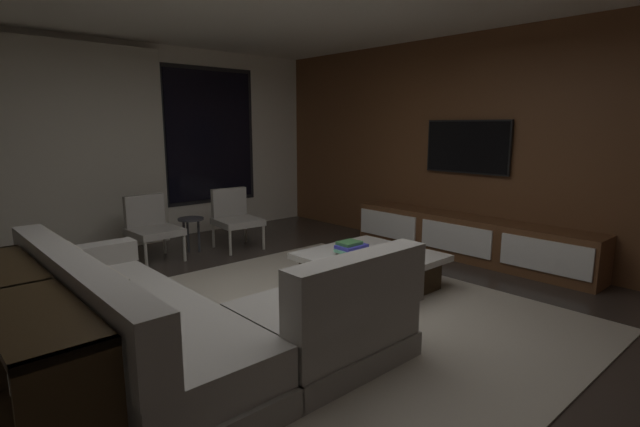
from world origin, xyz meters
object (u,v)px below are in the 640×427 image
object	(u,v)px
coffee_table	(370,271)
console_table_behind_couch	(21,340)
mounted_tv	(467,147)
side_stool	(191,224)
sectional_couch	(184,324)
media_console	(469,239)
accent_chair_near_window	(235,215)
book_stack_on_coffee_table	(350,248)
accent_chair_by_curtain	(151,225)

from	to	relation	value
coffee_table	console_table_behind_couch	distance (m)	2.98
mounted_tv	coffee_table	bearing A→B (deg)	-176.42
side_stool	mounted_tv	bearing A→B (deg)	-42.17
sectional_couch	coffee_table	bearing A→B (deg)	4.60
sectional_couch	console_table_behind_couch	xyz separation A→B (m)	(-0.91, 0.13, 0.13)
media_console	console_table_behind_couch	world-z (taller)	console_table_behind_couch
side_stool	media_console	bearing A→B (deg)	-46.63
sectional_couch	accent_chair_near_window	size ratio (longest dim) A/B	3.21
book_stack_on_coffee_table	coffee_table	bearing A→B (deg)	-46.72
accent_chair_near_window	media_console	xyz separation A→B (m)	(1.79, -2.40, -0.18)
mounted_tv	accent_chair_by_curtain	bearing A→B (deg)	142.17
sectional_couch	book_stack_on_coffee_table	bearing A→B (deg)	9.10
accent_chair_near_window	accent_chair_by_curtain	world-z (taller)	same
coffee_table	mounted_tv	bearing A→B (deg)	3.58
media_console	accent_chair_near_window	bearing A→B (deg)	126.62
sectional_couch	accent_chair_near_window	distance (m)	3.18
book_stack_on_coffee_table	accent_chair_near_window	world-z (taller)	accent_chair_near_window
accent_chair_near_window	side_stool	distance (m)	0.60
book_stack_on_coffee_table	media_console	distance (m)	1.85
book_stack_on_coffee_table	media_console	bearing A→B (deg)	-6.96
coffee_table	accent_chair_near_window	distance (m)	2.34
mounted_tv	media_console	bearing A→B (deg)	-132.42
accent_chair_near_window	accent_chair_by_curtain	xyz separation A→B (m)	(-1.07, 0.15, 0.00)
accent_chair_by_curtain	side_stool	world-z (taller)	accent_chair_by_curtain
coffee_table	side_stool	xyz separation A→B (m)	(-0.68, 2.43, 0.19)
console_table_behind_couch	accent_chair_near_window	bearing A→B (deg)	39.34
side_stool	mounted_tv	world-z (taller)	mounted_tv
coffee_table	side_stool	world-z (taller)	side_stool
media_console	mounted_tv	xyz separation A→B (m)	(0.18, 0.20, 1.10)
accent_chair_near_window	media_console	world-z (taller)	accent_chair_near_window
accent_chair_by_curtain	console_table_behind_couch	bearing A→B (deg)	-125.72
sectional_couch	console_table_behind_couch	bearing A→B (deg)	172.01
coffee_table	media_console	distance (m)	1.70
accent_chair_by_curtain	media_console	distance (m)	3.84
sectional_couch	media_console	bearing A→B (deg)	1.30
media_console	coffee_table	bearing A→B (deg)	177.27
coffee_table	book_stack_on_coffee_table	xyz separation A→B (m)	(-0.13, 0.14, 0.23)
coffee_table	sectional_couch	bearing A→B (deg)	-175.40
sectional_couch	book_stack_on_coffee_table	distance (m)	1.96
accent_chair_near_window	side_stool	bearing A→B (deg)	169.86
accent_chair_near_window	console_table_behind_couch	bearing A→B (deg)	-140.66
book_stack_on_coffee_table	console_table_behind_couch	world-z (taller)	console_table_behind_couch
side_stool	console_table_behind_couch	bearing A→B (deg)	-132.97
sectional_couch	book_stack_on_coffee_table	world-z (taller)	sectional_couch
coffee_table	book_stack_on_coffee_table	distance (m)	0.30
sectional_couch	media_console	size ratio (longest dim) A/B	0.81
console_table_behind_couch	media_console	bearing A→B (deg)	-0.53
accent_chair_by_curtain	mounted_tv	xyz separation A→B (m)	(3.04, -2.36, 0.92)
sectional_couch	accent_chair_by_curtain	world-z (taller)	sectional_couch
book_stack_on_coffee_table	media_console	size ratio (longest dim) A/B	0.10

